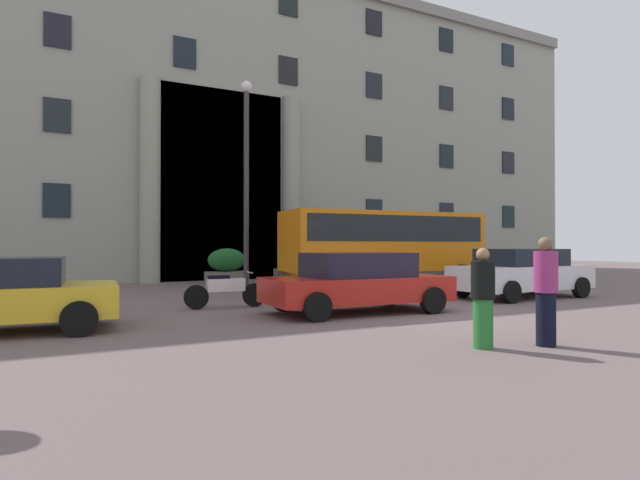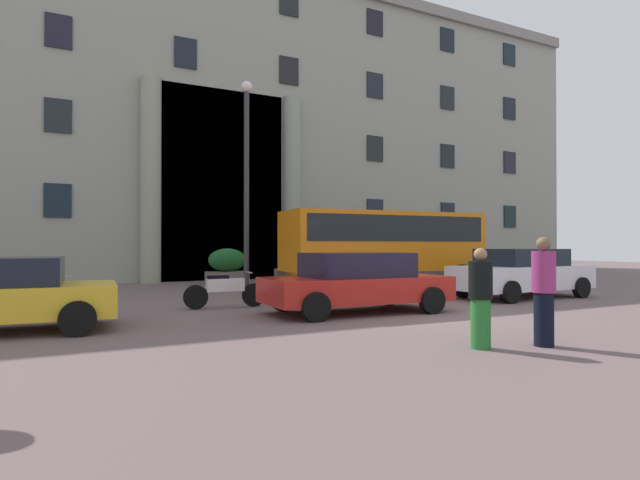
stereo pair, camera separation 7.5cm
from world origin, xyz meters
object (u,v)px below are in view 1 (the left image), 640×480
(parked_sedan_far, at_px, (358,282))
(pedestrian_man_red_shirt, at_px, (483,298))
(bus_stop_sign, at_px, (457,243))
(pedestrian_child_trailing, at_px, (546,291))
(orange_minibus, at_px, (384,244))
(hedge_planter_entrance_right, at_px, (470,262))
(hedge_planter_far_east, at_px, (373,263))
(parked_coupe_end, at_px, (521,273))
(lamppost_plaza_centre, at_px, (246,168))
(hedge_planter_far_west, at_px, (227,267))
(hedge_planter_east, at_px, (296,264))
(motorcycle_far_end, at_px, (224,290))
(motorcycle_near_kerb, at_px, (42,298))

(parked_sedan_far, height_order, pedestrian_man_red_shirt, pedestrian_man_red_shirt)
(bus_stop_sign, bearing_deg, pedestrian_man_red_shirt, -131.41)
(bus_stop_sign, bearing_deg, pedestrian_child_trailing, -127.63)
(orange_minibus, xyz_separation_m, hedge_planter_entrance_right, (8.76, 4.83, -0.95))
(hedge_planter_far_east, relative_size, parked_coupe_end, 0.46)
(parked_sedan_far, relative_size, lamppost_plaza_centre, 0.60)
(hedge_planter_far_west, relative_size, hedge_planter_far_east, 0.77)
(bus_stop_sign, height_order, hedge_planter_east, bus_stop_sign)
(orange_minibus, relative_size, hedge_planter_far_west, 4.58)
(hedge_planter_east, relative_size, lamppost_plaza_centre, 0.24)
(hedge_planter_far_west, distance_m, hedge_planter_far_east, 7.10)
(hedge_planter_east, xyz_separation_m, pedestrian_man_red_shirt, (-3.76, -14.65, 0.03))
(hedge_planter_far_west, bearing_deg, hedge_planter_far_east, 1.26)
(pedestrian_child_trailing, bearing_deg, hedge_planter_far_west, -175.64)
(hedge_planter_far_west, distance_m, hedge_planter_entrance_right, 12.96)
(orange_minibus, relative_size, lamppost_plaza_centre, 0.99)
(pedestrian_child_trailing, bearing_deg, hedge_planter_far_east, 158.10)
(orange_minibus, xyz_separation_m, parked_coupe_end, (2.06, -4.23, -0.88))
(orange_minibus, height_order, motorcycle_far_end, orange_minibus)
(orange_minibus, relative_size, hedge_planter_far_east, 3.53)
(pedestrian_child_trailing, height_order, lamppost_plaza_centre, lamppost_plaza_centre)
(hedge_planter_far_west, height_order, hedge_planter_far_east, hedge_planter_far_east)
(motorcycle_far_end, xyz_separation_m, lamppost_plaza_centre, (2.29, 4.76, 3.86))
(orange_minibus, distance_m, hedge_planter_entrance_right, 10.05)
(hedge_planter_entrance_right, xyz_separation_m, motorcycle_near_kerb, (-19.42, -7.37, -0.23))
(motorcycle_near_kerb, height_order, motorcycle_far_end, same)
(orange_minibus, xyz_separation_m, bus_stop_sign, (5.38, 2.09, 0.03))
(parked_sedan_far, height_order, motorcycle_near_kerb, parked_sedan_far)
(pedestrian_man_red_shirt, bearing_deg, orange_minibus, 63.81)
(hedge_planter_far_east, xyz_separation_m, pedestrian_man_red_shirt, (-7.55, -14.32, 0.02))
(bus_stop_sign, distance_m, hedge_planter_east, 7.14)
(parked_coupe_end, bearing_deg, hedge_planter_east, 105.99)
(orange_minibus, height_order, lamppost_plaza_centre, lamppost_plaza_centre)
(pedestrian_child_trailing, bearing_deg, lamppost_plaza_centre, -174.49)
(hedge_planter_entrance_right, relative_size, lamppost_plaza_centre, 0.23)
(hedge_planter_east, distance_m, pedestrian_child_trailing, 15.24)
(bus_stop_sign, xyz_separation_m, lamppost_plaza_centre, (-9.72, 0.14, 2.66))
(motorcycle_far_end, bearing_deg, lamppost_plaza_centre, 69.26)
(parked_coupe_end, xyz_separation_m, lamppost_plaza_centre, (-6.39, 6.46, 3.57))
(hedge_planter_far_east, height_order, hedge_planter_entrance_right, hedge_planter_far_east)
(orange_minibus, height_order, parked_sedan_far, orange_minibus)
(parked_coupe_end, xyz_separation_m, motorcycle_far_end, (-8.69, 1.70, -0.29))
(hedge_planter_entrance_right, xyz_separation_m, pedestrian_child_trailing, (-12.40, -14.44, 0.18))
(orange_minibus, distance_m, hedge_planter_far_east, 5.88)
(hedge_planter_east, bearing_deg, motorcycle_far_end, -125.98)
(bus_stop_sign, distance_m, pedestrian_man_red_shirt, 15.19)
(pedestrian_child_trailing, xyz_separation_m, lamppost_plaza_centre, (-0.70, 11.84, 3.46))
(parked_coupe_end, height_order, motorcycle_near_kerb, parked_coupe_end)
(hedge_planter_far_west, height_order, hedge_planter_entrance_right, hedge_planter_far_west)
(lamppost_plaza_centre, bearing_deg, pedestrian_man_red_shirt, -91.55)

